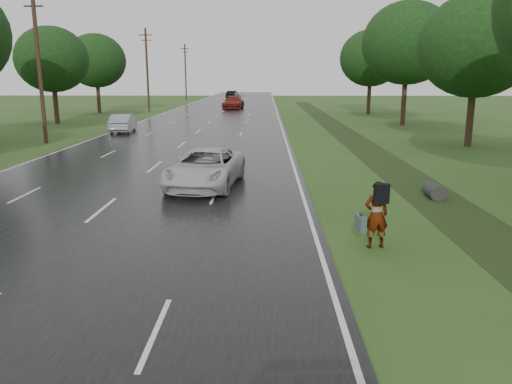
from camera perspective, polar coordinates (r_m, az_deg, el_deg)
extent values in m
cube|color=black|center=(53.17, -4.76, 8.39)|extent=(14.00, 180.00, 0.04)
cube|color=silver|center=(52.92, 2.61, 8.43)|extent=(0.12, 180.00, 0.01)
cube|color=silver|center=(54.27, -11.94, 8.28)|extent=(0.12, 180.00, 0.01)
cube|color=silver|center=(53.17, -4.76, 8.42)|extent=(0.12, 180.00, 0.01)
cube|color=#1E2F12|center=(28.72, 13.44, 4.09)|extent=(2.20, 120.00, 0.01)
cylinder|color=#2D2D2D|center=(19.19, 19.69, 0.10)|extent=(0.56, 1.00, 0.56)
cylinder|color=#321E14|center=(35.83, -23.55, 13.12)|extent=(0.26, 0.26, 10.00)
cube|color=#321E14|center=(36.08, -24.10, 18.82)|extent=(1.20, 0.10, 0.10)
cylinder|color=#321E14|center=(64.40, -12.32, 13.39)|extent=(0.26, 0.26, 10.00)
cube|color=#321E14|center=(64.58, -12.51, 17.11)|extent=(1.60, 0.12, 0.12)
cube|color=#321E14|center=(64.54, -12.48, 16.58)|extent=(1.20, 0.10, 0.10)
cylinder|color=#321E14|center=(93.87, -8.06, 13.36)|extent=(0.26, 0.26, 10.00)
cube|color=#321E14|center=(93.99, -8.14, 15.92)|extent=(1.60, 0.12, 0.12)
cube|color=#321E14|center=(93.96, -8.13, 15.55)|extent=(1.20, 0.10, 0.10)
cylinder|color=#321E14|center=(34.32, 23.27, 7.76)|extent=(0.44, 0.44, 3.52)
ellipsoid|color=black|center=(34.27, 23.95, 15.06)|extent=(7.00, 7.00, 6.30)
cylinder|color=#321E14|center=(47.44, 16.53, 9.84)|extent=(0.44, 0.44, 4.16)
ellipsoid|color=black|center=(47.47, 16.94, 15.97)|extent=(8.00, 8.00, 7.20)
cylinder|color=#321E14|center=(60.99, 12.78, 10.43)|extent=(0.44, 0.44, 3.68)
ellipsoid|color=black|center=(60.98, 13.00, 14.69)|extent=(7.20, 7.20, 6.48)
cylinder|color=#321E14|center=(50.73, -21.90, 9.17)|extent=(0.44, 0.44, 3.36)
ellipsoid|color=black|center=(50.68, -22.30, 13.85)|extent=(6.60, 6.60, 5.94)
cylinder|color=#321E14|center=(64.04, -17.55, 10.19)|extent=(0.44, 0.44, 3.52)
ellipsoid|color=black|center=(64.02, -17.83, 14.10)|extent=(7.00, 7.00, 6.30)
imported|color=#A5998C|center=(13.05, 13.59, -2.55)|extent=(0.69, 0.51, 1.75)
cube|color=black|center=(12.67, 14.15, -0.17)|extent=(0.38, 0.26, 0.49)
cube|color=#385251|center=(13.07, 11.86, -3.50)|extent=(0.24, 0.51, 0.40)
cube|color=black|center=(13.00, 11.91, -2.52)|extent=(0.07, 0.17, 0.03)
imported|color=silver|center=(19.81, -5.81, 2.74)|extent=(3.08, 5.57, 1.48)
imported|color=#979AA0|center=(40.80, -14.94, 7.63)|extent=(1.89, 4.43, 1.42)
imported|color=maroon|center=(68.65, -2.60, 10.20)|extent=(2.95, 6.10, 1.71)
imported|color=black|center=(97.85, -2.69, 11.02)|extent=(2.40, 5.07, 1.61)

